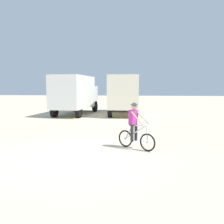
# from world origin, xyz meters

# --- Properties ---
(ground_plane) EXTENTS (120.00, 120.00, 0.00)m
(ground_plane) POSITION_xyz_m (0.00, 0.00, 0.00)
(ground_plane) COLOR beige
(box_truck_white_box) EXTENTS (2.83, 6.90, 3.35)m
(box_truck_white_box) POSITION_xyz_m (-3.58, 12.50, 1.87)
(box_truck_white_box) COLOR white
(box_truck_white_box) RESTS_ON ground
(box_truck_cream_rv) EXTENTS (2.74, 6.87, 3.35)m
(box_truck_cream_rv) POSITION_xyz_m (0.58, 13.01, 1.87)
(box_truck_cream_rv) COLOR beige
(box_truck_cream_rv) RESTS_ON ground
(cyclist_orange_shirt) EXTENTS (1.46, 1.03, 1.82)m
(cyclist_orange_shirt) POSITION_xyz_m (1.83, 1.18, 0.85)
(cyclist_orange_shirt) COLOR black
(cyclist_orange_shirt) RESTS_ON ground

